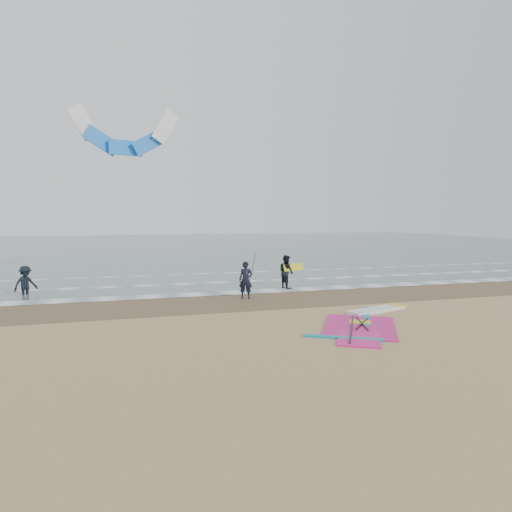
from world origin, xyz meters
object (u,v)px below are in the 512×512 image
object	(u,v)px
person_standing	(246,280)
person_walking	(286,272)
windsurf_rig	(366,322)
person_wading	(25,277)
surf_kite	(125,136)

from	to	relation	value
person_standing	person_walking	distance (m)	3.83
person_standing	person_walking	bearing A→B (deg)	60.11
person_standing	person_walking	xyz separation A→B (m)	(2.98, 2.40, 0.02)
person_walking	windsurf_rig	bearing A→B (deg)	164.26
person_walking	person_wading	size ratio (longest dim) A/B	1.01
surf_kite	person_walking	bearing A→B (deg)	-25.89
windsurf_rig	person_wading	world-z (taller)	person_wading
windsurf_rig	person_walking	bearing A→B (deg)	90.28
person_walking	surf_kite	world-z (taller)	surf_kite
person_walking	person_wading	distance (m)	13.53
person_standing	windsurf_rig	bearing A→B (deg)	-42.71
person_walking	surf_kite	distance (m)	12.01
windsurf_rig	person_standing	xyz separation A→B (m)	(-3.02, 6.15, 0.87)
person_standing	person_walking	world-z (taller)	person_walking
person_walking	surf_kite	size ratio (longest dim) A/B	0.21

